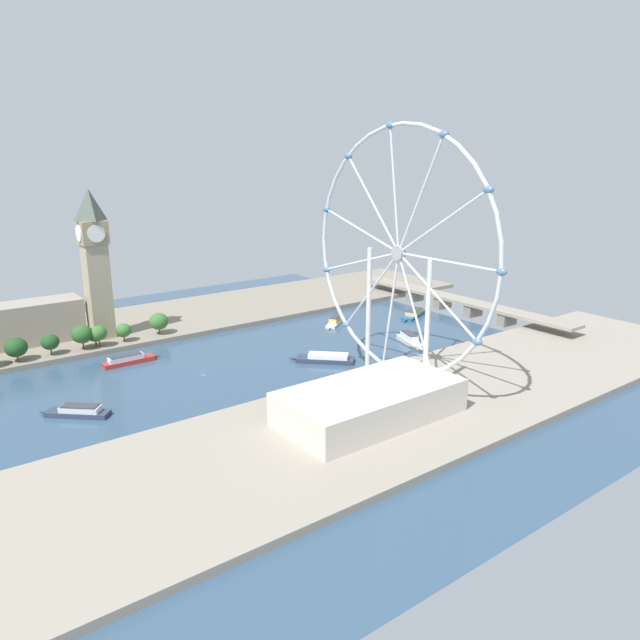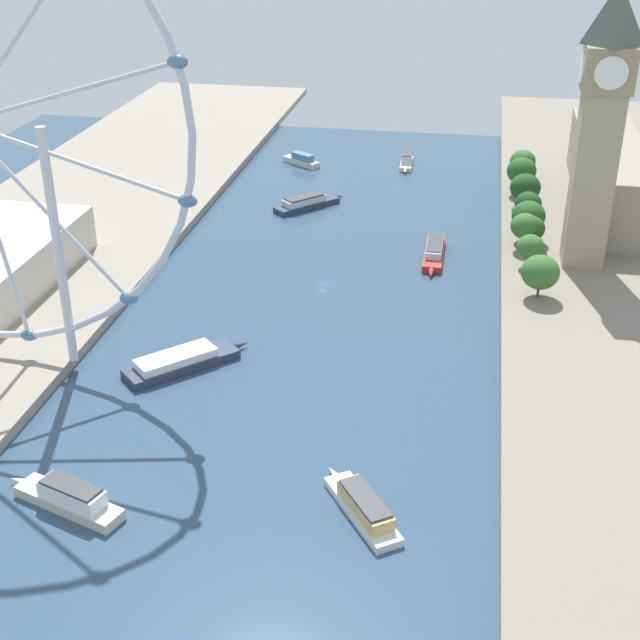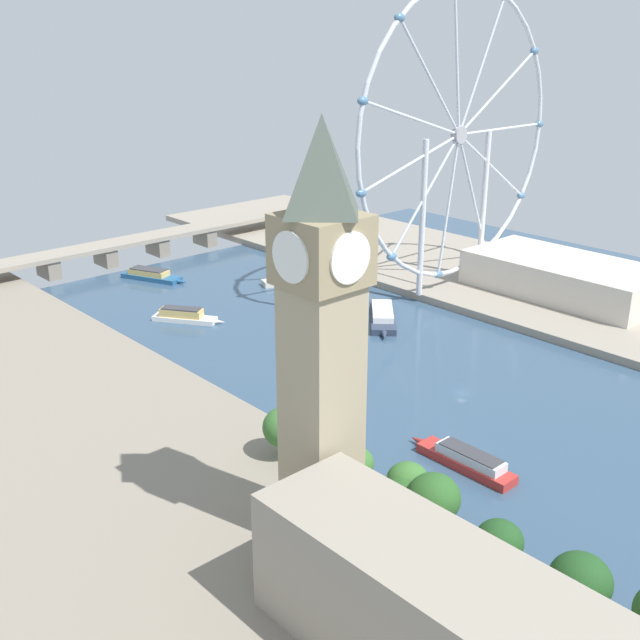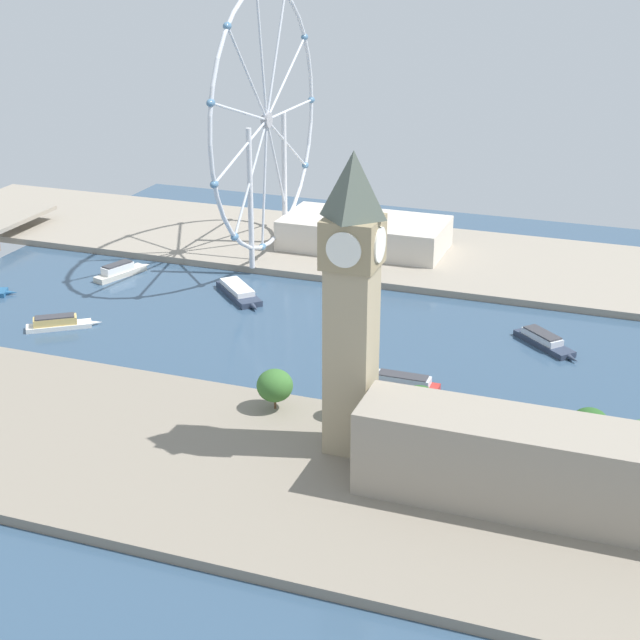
% 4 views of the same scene
% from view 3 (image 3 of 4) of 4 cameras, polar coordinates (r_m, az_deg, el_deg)
% --- Properties ---
extents(ground_plane, '(372.14, 372.14, 0.00)m').
position_cam_3_polar(ground_plane, '(241.46, 10.40, -5.33)').
color(ground_plane, '#334C66').
extents(riverbank_left, '(90.00, 520.00, 3.00)m').
position_cam_3_polar(riverbank_left, '(180.75, -10.32, -14.38)').
color(riverbank_left, gray).
rests_on(riverbank_left, ground_plane).
extents(riverbank_right, '(90.00, 520.00, 3.00)m').
position_cam_3_polar(riverbank_right, '(322.09, 21.52, 0.50)').
color(riverbank_right, gray).
rests_on(riverbank_right, ground_plane).
extents(clock_tower, '(15.84, 15.84, 87.52)m').
position_cam_3_polar(clock_tower, '(150.04, 0.11, -1.13)').
color(clock_tower, tan).
rests_on(clock_tower, riverbank_left).
extents(tree_row_embankment, '(15.32, 120.44, 14.63)m').
position_cam_3_polar(tree_row_embankment, '(163.53, 11.39, -14.47)').
color(tree_row_embankment, '#513823').
rests_on(tree_row_embankment, riverbank_left).
extents(ferris_wheel, '(116.89, 3.20, 120.17)m').
position_cam_3_polar(ferris_wheel, '(319.72, 10.20, 13.14)').
color(ferris_wheel, silver).
rests_on(ferris_wheel, riverbank_right).
extents(riverside_hall, '(38.96, 76.51, 14.08)m').
position_cam_3_polar(riverside_hall, '(330.84, 17.53, 3.07)').
color(riverside_hall, beige).
rests_on(riverside_hall, riverbank_right).
extents(river_bridge, '(184.14, 15.18, 10.34)m').
position_cam_3_polar(river_bridge, '(384.48, -13.71, 5.44)').
color(river_bridge, gray).
rests_on(river_bridge, ground_plane).
extents(tour_boat_0, '(29.63, 29.91, 4.64)m').
position_cam_3_polar(tour_boat_0, '(295.30, 4.63, 0.27)').
color(tour_boat_0, '#2D384C').
rests_on(tour_boat_0, ground_plane).
extents(tour_boat_1, '(19.68, 25.95, 5.25)m').
position_cam_3_polar(tour_boat_1, '(299.15, -9.99, 0.32)').
color(tour_boat_1, white).
rests_on(tour_boat_1, ground_plane).
extents(tour_boat_2, '(6.49, 31.99, 5.14)m').
position_cam_3_polar(tour_boat_2, '(202.23, 10.66, -10.09)').
color(tour_boat_2, '#B22D28').
rests_on(tour_boat_2, ground_plane).
extents(tour_boat_3, '(18.28, 31.83, 4.80)m').
position_cam_3_polar(tour_boat_3, '(352.88, -12.33, 3.26)').
color(tour_boat_3, '#235684').
rests_on(tour_boat_3, ground_plane).
extents(tour_boat_7, '(29.66, 14.21, 6.37)m').
position_cam_3_polar(tour_boat_7, '(339.44, -2.16, 3.14)').
color(tour_boat_7, beige).
rests_on(tour_boat_7, ground_plane).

